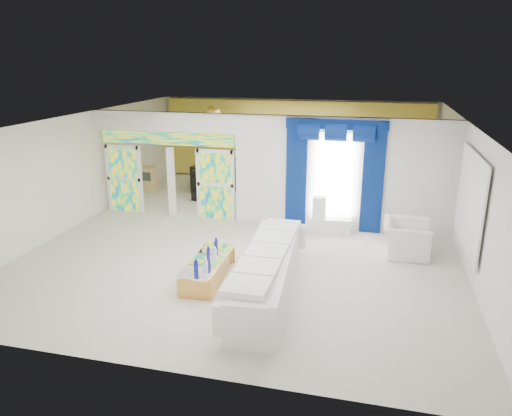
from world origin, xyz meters
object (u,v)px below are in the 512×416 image
(white_sofa, at_px, (268,274))
(grand_piano, at_px, (220,176))
(coffee_table, at_px, (208,269))
(console_table, at_px, (330,225))
(armchair, at_px, (406,238))

(white_sofa, relative_size, grand_piano, 2.29)
(grand_piano, bearing_deg, white_sofa, -57.73)
(white_sofa, bearing_deg, coffee_table, 163.22)
(console_table, height_order, armchair, armchair)
(white_sofa, distance_m, console_table, 3.87)
(console_table, bearing_deg, white_sofa, -102.65)
(armchair, bearing_deg, grand_piano, 54.65)
(coffee_table, bearing_deg, console_table, 57.69)
(coffee_table, distance_m, console_table, 4.11)
(coffee_table, xyz_separation_m, armchair, (4.08, 2.39, 0.18))
(armchair, relative_size, grand_piano, 0.66)
(grand_piano, bearing_deg, armchair, -29.71)
(armchair, bearing_deg, coffee_table, 122.37)
(coffee_table, relative_size, console_table, 1.70)
(white_sofa, xyz_separation_m, armchair, (2.73, 2.69, -0.00))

